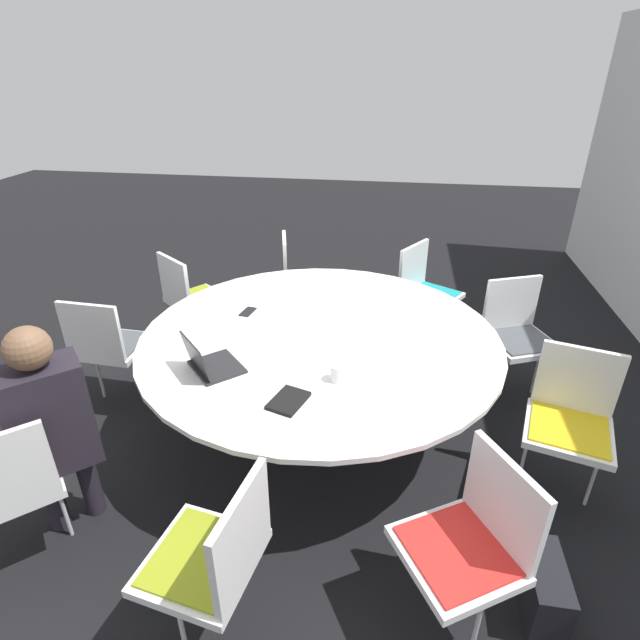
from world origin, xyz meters
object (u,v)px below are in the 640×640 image
Objects in this scene: chair_8 at (107,342)px; laptop at (208,363)px; chair_5 at (425,287)px; cell_phone at (248,312)px; handbag at (543,588)px; spiral_notebook at (288,401)px; chair_1 at (215,554)px; chair_6 at (300,274)px; chair_0 at (6,483)px; chair_4 at (518,329)px; chair_2 at (472,537)px; coffee_cup at (338,373)px; chair_7 at (191,294)px; chair_3 at (571,414)px; person_0 at (50,421)px.

laptop is at bearing -25.59° from chair_8.
laptop is (0.51, 0.94, 0.24)m from chair_8.
cell_phone is (1.07, -1.23, 0.19)m from chair_5.
chair_8 is 2.91m from handbag.
cell_phone is 0.42× the size of handbag.
chair_5 is 1.00× the size of chair_8.
cell_phone is (-0.94, -0.49, -0.01)m from spiral_notebook.
chair_1 is 1.73m from cell_phone.
chair_6 is at bearing 14.28° from chair_1.
chair_0 is 1.07m from laptop.
laptop is at bearing 8.50° from chair_4.
chair_2 and chair_5 have the same top height.
chair_6 is at bearing -65.15° from chair_5.
chair_5 reaches higher than cell_phone.
laptop reaches higher than coffee_cup.
cell_phone is at bearing 16.06° from chair_8.
chair_7 is at bearing -16.31° from laptop.
chair_3 is 2.00m from laptop.
chair_4 is (-1.86, 0.52, 0.00)m from chair_2.
chair_4 is at bearing 15.37° from chair_8.
chair_7 is at bearing -129.24° from handbag.
handbag is (-0.14, 2.44, -0.39)m from chair_0.
chair_0 is at bearing -65.69° from spiral_notebook.
person_0 is 2.39m from handbag.
handbag is at bearing -104.94° from chair_2.
cell_phone is (0.40, -1.86, 0.19)m from chair_4.
laptop reaches higher than chair_7.
chair_0 is 3.20m from chair_4.
handbag is at bearing -20.14° from chair_8.
chair_5 is 1.00× the size of chair_7.
chair_7 is 1.88m from person_0.
cell_phone is (-0.73, 0.01, -0.05)m from laptop.
chair_1 is 2.44× the size of handbag.
laptop is (-0.76, 0.71, 0.24)m from chair_0.
laptop is 0.71m from coffee_cup.
chair_6 is 9.54× the size of coffee_cup.
person_0 reaches higher than chair_8.
chair_8 is at bearing 9.02° from chair_3.
cell_phone is at bearing 21.18° from chair_0.
person_0 is at bearing -7.22° from chair_5.
handbag is at bearing 51.92° from cell_phone.
chair_1 is 2.90m from chair_5.
chair_7 reaches higher than handbag.
spiral_notebook is (-0.75, 0.14, 0.20)m from chair_1.
chair_4 is at bearing -68.24° from chair_3.
person_0 is 1.41m from coffee_cup.
chair_2 is 0.72× the size of person_0.
chair_3 and chair_7 have the same top height.
chair_0 is 2.84m from chair_3.
chair_4 is at bearing 32.63° from chair_7.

